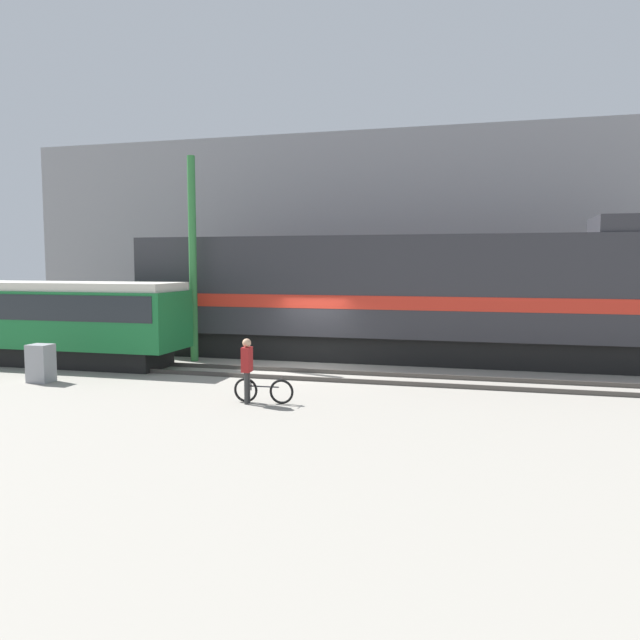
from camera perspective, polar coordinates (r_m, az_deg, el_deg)
ground_plane at (r=22.07m, az=-1.43°, el=-4.55°), size 120.00×120.00×0.00m
track_near at (r=20.83m, az=-2.45°, el=-4.95°), size 60.00×1.50×0.14m
track_far at (r=24.82m, az=0.46°, el=-3.29°), size 60.00×1.50×0.14m
building_backdrop at (r=33.12m, az=4.30°, el=7.40°), size 35.03×6.00×10.02m
freight_locomotive at (r=24.04m, az=6.81°, el=2.21°), size 20.23×3.04×5.36m
streetcar at (r=25.25m, az=-23.95°, el=0.23°), size 10.87×2.54×3.06m
bicycle at (r=16.87m, az=-5.19°, el=-6.46°), size 1.67×0.44×0.73m
person at (r=16.73m, az=-6.70°, el=-4.01°), size 0.24×0.37×1.75m
utility_pole_left at (r=24.20m, az=-11.56°, el=5.42°), size 0.29×0.29×7.74m
signal_box at (r=21.55m, az=-24.16°, el=-3.63°), size 0.70×0.60×1.20m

